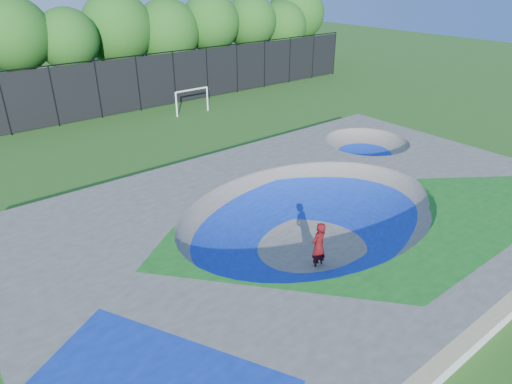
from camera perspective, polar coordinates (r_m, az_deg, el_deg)
ground at (r=18.09m, az=6.78°, el=-6.14°), size 120.00×120.00×0.00m
skate_deck at (r=17.70m, az=6.91°, el=-4.08°), size 22.00×14.00×1.50m
skater at (r=16.11m, az=7.81°, el=-6.75°), size 0.71×0.51×1.84m
skateboard at (r=16.61m, az=7.62°, el=-9.34°), size 0.80×0.32×0.05m
soccer_goal at (r=34.04m, az=-8.01°, el=11.72°), size 2.74×0.12×1.81m
fence at (r=34.27m, az=-19.13°, el=12.12°), size 48.09×0.09×4.04m
treeline at (r=38.67m, az=-20.26°, el=17.98°), size 53.17×7.44×8.69m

